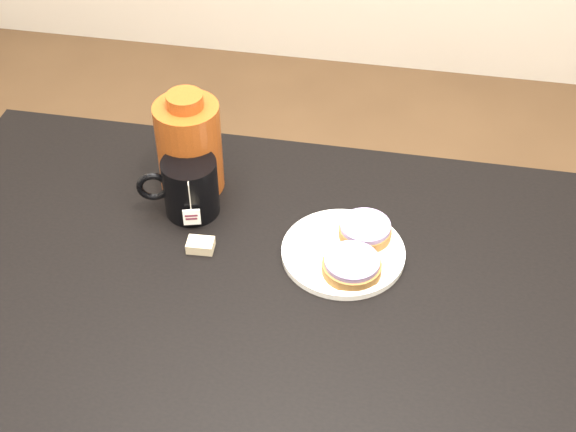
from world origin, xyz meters
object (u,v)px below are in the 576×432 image
(bagel_back, at_px, (365,230))
(plate, at_px, (343,252))
(bagel_front, at_px, (352,265))
(mug, at_px, (189,187))
(teabag_pouch, at_px, (201,245))
(table, at_px, (299,352))
(bagel_package, at_px, (189,146))

(bagel_back, bearing_deg, plate, -126.99)
(bagel_front, relative_size, mug, 0.88)
(plate, distance_m, teabag_pouch, 0.24)
(bagel_front, height_order, mug, mug)
(bagel_front, distance_m, teabag_pouch, 0.26)
(table, height_order, bagel_package, bagel_package)
(plate, bearing_deg, table, -107.36)
(table, xyz_separation_m, plate, (0.05, 0.15, 0.09))
(bagel_back, relative_size, mug, 0.73)
(table, xyz_separation_m, bagel_back, (0.08, 0.19, 0.11))
(mug, relative_size, bagel_package, 0.77)
(table, relative_size, bagel_front, 10.47)
(table, relative_size, mug, 9.23)
(teabag_pouch, height_order, bagel_package, bagel_package)
(plate, xyz_separation_m, bagel_front, (0.02, -0.05, 0.02))
(mug, bearing_deg, bagel_front, -35.70)
(table, xyz_separation_m, mug, (-0.23, 0.22, 0.14))
(plate, distance_m, bagel_package, 0.34)
(bagel_front, bearing_deg, mug, 160.04)
(plate, distance_m, bagel_front, 0.05)
(bagel_back, distance_m, bagel_front, 0.09)
(table, bearing_deg, bagel_package, 131.48)
(plate, height_order, mug, mug)
(mug, height_order, bagel_package, bagel_package)
(table, bearing_deg, bagel_front, 57.66)
(teabag_pouch, distance_m, bagel_package, 0.19)
(plate, height_order, bagel_back, bagel_back)
(table, xyz_separation_m, bagel_front, (0.07, 0.11, 0.11))
(bagel_front, xyz_separation_m, mug, (-0.30, 0.11, 0.03))
(plate, relative_size, mug, 1.37)
(table, height_order, bagel_front, bagel_front)
(bagel_front, height_order, bagel_package, bagel_package)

